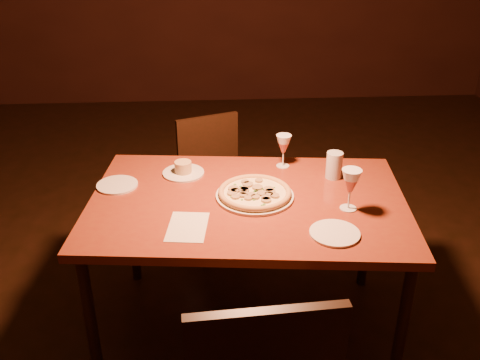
{
  "coord_description": "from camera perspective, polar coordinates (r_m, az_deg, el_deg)",
  "views": [
    {
      "loc": [
        -0.02,
        -2.13,
        1.91
      ],
      "look_at": [
        0.12,
        -0.03,
        0.82
      ],
      "focal_mm": 40.0,
      "sensor_mm": 36.0,
      "label": 1
    }
  ],
  "objects": [
    {
      "name": "chair_far",
      "position": [
        3.23,
        -2.64,
        0.34
      ],
      "size": [
        0.5,
        0.5,
        0.8
      ],
      "rotation": [
        0.0,
        0.0,
        0.35
      ],
      "color": "black",
      "rests_on": "floor"
    },
    {
      "name": "side_plate_left",
      "position": [
        2.54,
        -12.97,
        -0.52
      ],
      "size": [
        0.19,
        0.19,
        0.01
      ],
      "primitive_type": "cylinder",
      "color": "silver",
      "rests_on": "dining_table"
    },
    {
      "name": "menu_card",
      "position": [
        2.18,
        -5.62,
        -4.98
      ],
      "size": [
        0.18,
        0.24,
        0.0
      ],
      "primitive_type": "cube",
      "rotation": [
        0.0,
        0.0,
        -0.12
      ],
      "color": "beige",
      "rests_on": "dining_table"
    },
    {
      "name": "side_plate_near",
      "position": [
        2.16,
        10.07,
        -5.61
      ],
      "size": [
        0.2,
        0.2,
        0.01
      ],
      "primitive_type": "cylinder",
      "color": "silver",
      "rests_on": "dining_table"
    },
    {
      "name": "wine_glass_far",
      "position": [
        2.64,
        4.65,
        3.11
      ],
      "size": [
        0.08,
        0.08,
        0.17
      ],
      "primitive_type": null,
      "color": "#AF5149",
      "rests_on": "dining_table"
    },
    {
      "name": "ramekin_saucer",
      "position": [
        2.6,
        -6.07,
        1.08
      ],
      "size": [
        0.2,
        0.2,
        0.06
      ],
      "color": "silver",
      "rests_on": "dining_table"
    },
    {
      "name": "floor",
      "position": [
        2.86,
        -2.41,
        -14.6
      ],
      "size": [
        7.0,
        7.0,
        0.0
      ],
      "primitive_type": "plane",
      "color": "black",
      "rests_on": "ground"
    },
    {
      "name": "water_tumbler",
      "position": [
        2.57,
        10.01,
        1.57
      ],
      "size": [
        0.08,
        0.08,
        0.13
      ],
      "primitive_type": "cylinder",
      "color": "#B6BEC6",
      "rests_on": "dining_table"
    },
    {
      "name": "pizza_plate",
      "position": [
        2.38,
        1.59,
        -1.4
      ],
      "size": [
        0.35,
        0.35,
        0.04
      ],
      "color": "silver",
      "rests_on": "dining_table"
    },
    {
      "name": "dining_table",
      "position": [
        2.4,
        0.8,
        -3.46
      ],
      "size": [
        1.48,
        1.03,
        0.75
      ],
      "rotation": [
        0.0,
        0.0,
        -0.1
      ],
      "color": "maroon",
      "rests_on": "floor"
    },
    {
      "name": "wine_glass_right",
      "position": [
        2.3,
        11.66,
        -1.01
      ],
      "size": [
        0.08,
        0.08,
        0.19
      ],
      "primitive_type": null,
      "color": "#AF5149",
      "rests_on": "dining_table"
    }
  ]
}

